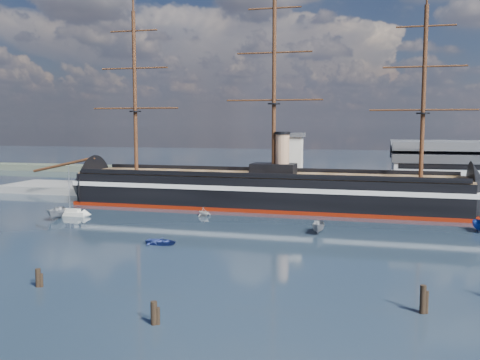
# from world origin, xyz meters

# --- Properties ---
(ground) EXTENTS (600.00, 600.00, 0.00)m
(ground) POSITION_xyz_m (0.00, 40.00, 0.00)
(ground) COLOR black
(ground) RESTS_ON ground
(quay) EXTENTS (180.00, 18.00, 2.00)m
(quay) POSITION_xyz_m (10.00, 76.00, 0.00)
(quay) COLOR slate
(quay) RESTS_ON ground
(quay_tower) EXTENTS (5.00, 5.00, 15.00)m
(quay_tower) POSITION_xyz_m (3.00, 73.00, 9.75)
(quay_tower) COLOR silver
(quay_tower) RESTS_ON ground
(warship) EXTENTS (113.05, 18.16, 53.94)m
(warship) POSITION_xyz_m (-3.49, 60.00, 4.04)
(warship) COLOR black
(warship) RESTS_ON ground
(sailboat) EXTENTS (6.69, 2.27, 10.56)m
(sailboat) POSITION_xyz_m (-38.91, 39.23, 0.67)
(sailboat) COLOR silver
(sailboat) RESTS_ON ground
(motorboat_a) EXTENTS (7.79, 3.94, 2.97)m
(motorboat_a) POSITION_xyz_m (-39.57, 34.64, 0.00)
(motorboat_a) COLOR gray
(motorboat_a) RESTS_ON ground
(motorboat_b) EXTENTS (1.52, 3.30, 1.50)m
(motorboat_b) POSITION_xyz_m (-10.19, 18.76, 0.00)
(motorboat_b) COLOR navy
(motorboat_b) RESTS_ON ground
(motorboat_c) EXTENTS (6.45, 2.55, 2.55)m
(motorboat_c) POSITION_xyz_m (13.31, 34.04, 0.00)
(motorboat_c) COLOR slate
(motorboat_c) RESTS_ON ground
(motorboat_d) EXTENTS (5.17, 5.85, 2.02)m
(motorboat_d) POSITION_xyz_m (-11.86, 45.66, 0.00)
(motorboat_d) COLOR silver
(motorboat_d) RESTS_ON ground
(motorboat_f) EXTENTS (6.12, 2.44, 2.42)m
(motorboat_f) POSITION_xyz_m (41.22, 42.73, 0.00)
(motorboat_f) COLOR navy
(motorboat_f) RESTS_ON ground
(piling_near_left) EXTENTS (0.64, 0.64, 2.93)m
(piling_near_left) POSITION_xyz_m (-15.71, -5.62, 0.00)
(piling_near_left) COLOR black
(piling_near_left) RESTS_ON ground
(piling_near_mid) EXTENTS (0.64, 0.64, 3.00)m
(piling_near_mid) POSITION_xyz_m (2.42, -13.32, 0.00)
(piling_near_mid) COLOR black
(piling_near_mid) RESTS_ON ground
(piling_near_right) EXTENTS (0.64, 0.64, 3.66)m
(piling_near_right) POSITION_xyz_m (27.85, -3.71, 0.00)
(piling_near_right) COLOR black
(piling_near_right) RESTS_ON ground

